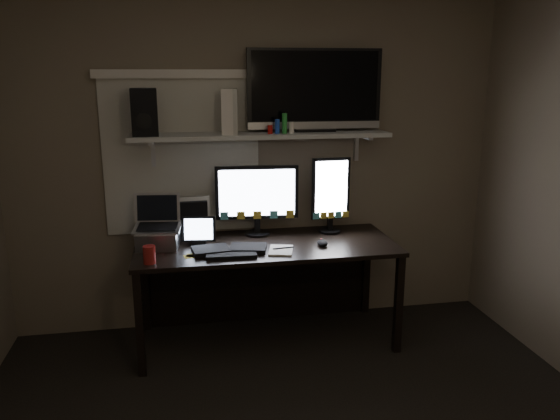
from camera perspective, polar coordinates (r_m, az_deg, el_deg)
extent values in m
plane|color=brown|center=(4.05, -2.33, 5.08)|extent=(3.60, 0.00, 3.60)
cube|color=beige|center=(3.99, -10.19, 5.46)|extent=(1.10, 0.02, 1.10)
cube|color=black|center=(3.81, -1.45, -3.76)|extent=(1.80, 0.75, 0.03)
cube|color=black|center=(4.26, -2.18, -7.00)|extent=(1.80, 0.02, 0.70)
cube|color=black|center=(3.60, -14.46, -11.55)|extent=(0.05, 0.05, 0.70)
cube|color=black|center=(3.86, 12.28, -9.63)|extent=(0.05, 0.05, 0.70)
cube|color=black|center=(4.22, -13.88, -7.65)|extent=(0.05, 0.05, 0.70)
cube|color=black|center=(4.44, 8.98, -6.29)|extent=(0.05, 0.05, 0.70)
cube|color=#ABABA6|center=(3.85, -1.99, 7.84)|extent=(1.80, 0.35, 0.03)
cube|color=black|center=(3.96, -2.42, 1.08)|extent=(0.60, 0.11, 0.53)
cube|color=black|center=(4.02, 5.31, 1.57)|extent=(0.29, 0.07, 0.57)
cube|color=black|center=(3.66, -5.29, -4.11)|extent=(0.51, 0.22, 0.03)
ellipsoid|color=black|center=(3.77, 4.45, -3.44)|extent=(0.07, 0.11, 0.04)
cube|color=silver|center=(3.65, 0.09, -4.24)|extent=(0.20, 0.25, 0.01)
cube|color=black|center=(3.80, -8.51, -2.13)|extent=(0.24, 0.13, 0.20)
cube|color=black|center=(3.97, -9.25, -0.80)|extent=(0.23, 0.11, 0.29)
cube|color=#B4B4B9|center=(3.76, -12.70, -1.33)|extent=(0.34, 0.29, 0.35)
cylinder|color=maroon|center=(3.50, -13.49, -4.56)|extent=(0.09, 0.09, 0.11)
cube|color=black|center=(3.95, 3.60, 12.37)|extent=(0.96, 0.20, 0.57)
cube|color=beige|center=(3.80, -5.27, 10.24)|extent=(0.13, 0.27, 0.30)
cube|color=black|center=(3.77, -14.00, 9.90)|extent=(0.18, 0.22, 0.31)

